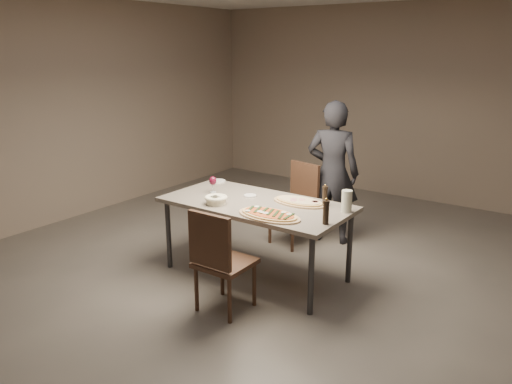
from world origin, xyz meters
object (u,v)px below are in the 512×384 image
Objects in this scene: ham_pizza at (299,202)px; bread_basket at (216,199)px; zucchini_pizza at (269,215)px; chair_far at (298,199)px; diner at (333,173)px; carafe at (347,201)px; dining_table at (256,208)px; pepper_mill_left at (326,212)px; chair_near at (219,256)px.

bread_basket is (-0.63, -0.47, 0.03)m from ham_pizza.
zucchini_pizza is 1.37m from chair_far.
zucchini_pizza is 1.53m from diner.
bread_basket is 1.30m from chair_far.
carafe reaches higher than zucchini_pizza.
diner is (0.18, 1.24, 0.12)m from dining_table.
bread_basket is 0.95× the size of pepper_mill_left.
bread_basket is at bearing -154.01° from ham_pizza.
chair_near is 0.56× the size of diner.
chair_near is at bearing 75.93° from diner.
zucchini_pizza is (0.34, -0.28, 0.07)m from dining_table.
diner is at bearing -127.52° from chair_far.
pepper_mill_left reaches higher than carafe.
zucchini_pizza reaches higher than dining_table.
chair_far reaches higher than zucchini_pizza.
bread_basket is 1.09× the size of carafe.
bread_basket reaches higher than dining_table.
carafe is (-0.00, 0.40, -0.01)m from pepper_mill_left.
zucchini_pizza is 0.49m from ham_pizza.
carafe reaches higher than chair_near.
pepper_mill_left is 1.54m from chair_far.
chair_near is at bearing -122.82° from carafe.
ham_pizza reaches higher than dining_table.
pepper_mill_left is at bearing 141.69° from chair_far.
chair_near is at bearing -111.10° from ham_pizza.
dining_table is at bearing 116.73° from zucchini_pizza.
ham_pizza is 0.79m from bread_basket.
zucchini_pizza is 0.66× the size of chair_near.
zucchini_pizza is at bearing -39.67° from dining_table.
zucchini_pizza is at bearing -167.39° from pepper_mill_left.
dining_table is 0.86m from pepper_mill_left.
chair_far is at bearing 129.27° from pepper_mill_left.
dining_table is 1.01m from chair_far.
ham_pizza is at bearing 141.71° from pepper_mill_left.
pepper_mill_left is 0.14× the size of diner.
chair_near is 0.99× the size of chair_far.
ham_pizza is at bearing 36.90° from bread_basket.
zucchini_pizza is 0.51m from pepper_mill_left.
ham_pizza is 0.59× the size of chair_near.
bread_basket is at bearing 95.41° from chair_far.
pepper_mill_left reaches higher than zucchini_pizza.
ham_pizza is (0.35, 0.21, 0.07)m from dining_table.
bread_basket reaches higher than zucchini_pizza.
chair_far is (-0.95, 0.76, -0.33)m from carafe.
diner is (-0.65, 1.01, -0.04)m from carafe.
carafe is 1.20m from diner.
chair_far is at bearing 82.99° from bread_basket.
chair_near is at bearing 111.86° from chair_far.
dining_table is 7.94× the size of pepper_mill_left.
dining_table is at bearing 67.79° from diner.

